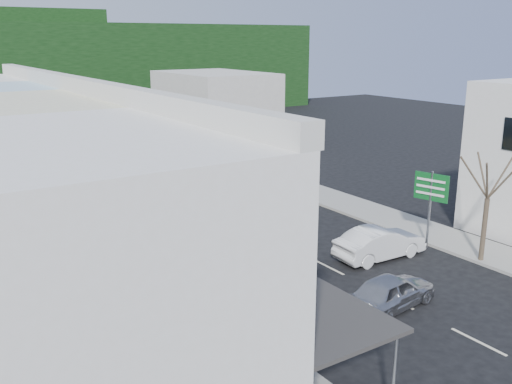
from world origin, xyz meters
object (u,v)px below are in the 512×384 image
object	(u,v)px
bus	(172,193)
pedestrian_left	(151,256)
car_silver	(391,291)
car_white	(380,244)
direction_sign	(429,210)
street_tree	(487,199)
car_red	(258,267)
traffic_signal	(167,120)

from	to	relation	value
bus	pedestrian_left	world-z (taller)	bus
car_silver	car_white	bearing A→B (deg)	-47.28
bus	direction_sign	size ratio (longest dim) A/B	2.97
car_white	direction_sign	distance (m)	3.31
direction_sign	street_tree	xyz separation A→B (m)	(0.50, -2.77, 1.16)
car_white	street_tree	bearing A→B (deg)	-128.26
direction_sign	car_red	bearing A→B (deg)	158.76
bus	direction_sign	bearing A→B (deg)	-50.33
street_tree	pedestrian_left	bearing A→B (deg)	153.15
direction_sign	traffic_signal	world-z (taller)	traffic_signal
bus	car_silver	xyz separation A→B (m)	(2.16, -15.06, -0.85)
bus	pedestrian_left	bearing A→B (deg)	-118.96
bus	car_white	xyz separation A→B (m)	(5.54, -11.08, -0.85)
pedestrian_left	traffic_signal	distance (m)	31.37
bus	pedestrian_left	xyz separation A→B (m)	(-4.43, -7.25, -0.55)
bus	pedestrian_left	distance (m)	8.51
car_white	car_red	size ratio (longest dim) A/B	0.96
car_red	street_tree	bearing A→B (deg)	-108.12
car_red	pedestrian_left	distance (m)	4.70
bus	car_white	size ratio (longest dim) A/B	2.64
car_silver	car_white	xyz separation A→B (m)	(3.38, 3.98, 0.00)
car_white	direction_sign	bearing A→B (deg)	-92.59
car_red	car_silver	bearing A→B (deg)	-145.09
car_white	street_tree	world-z (taller)	street_tree
pedestrian_left	car_red	bearing A→B (deg)	-115.49
pedestrian_left	traffic_signal	world-z (taller)	traffic_signal
car_silver	pedestrian_left	xyz separation A→B (m)	(-6.59, 7.81, 0.30)
pedestrian_left	direction_sign	distance (m)	13.68
street_tree	car_white	bearing A→B (deg)	139.66
car_white	street_tree	distance (m)	5.24
traffic_signal	car_red	bearing A→B (deg)	61.94
bus	direction_sign	world-z (taller)	direction_sign
street_tree	traffic_signal	distance (m)	34.97
car_silver	traffic_signal	xyz separation A→B (m)	(7.23, 35.93, 1.93)
car_white	traffic_signal	world-z (taller)	traffic_signal
pedestrian_left	bus	bearing A→B (deg)	-17.00
car_silver	direction_sign	size ratio (longest dim) A/B	1.13
car_silver	direction_sign	distance (m)	7.54
car_silver	car_red	xyz separation A→B (m)	(-2.99, 4.80, 0.00)
car_white	direction_sign	size ratio (longest dim) A/B	1.13
bus	traffic_signal	distance (m)	22.91
car_red	bus	bearing A→B (deg)	-1.62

